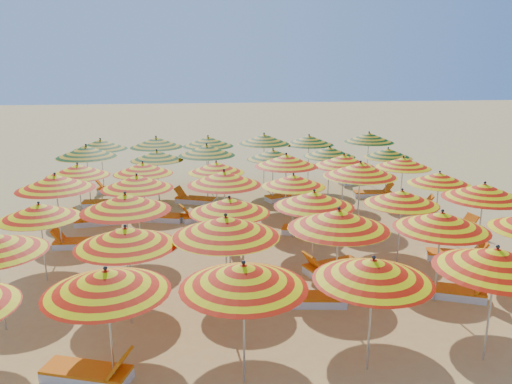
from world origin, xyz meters
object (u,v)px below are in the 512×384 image
Objects in this scene: umbrella_24 at (78,170)px; lounger_14 at (104,203)px; umbrella_32 at (207,150)px; lounger_6 at (79,243)px; umbrella_34 at (330,152)px; lounger_11 at (202,216)px; umbrella_18 at (55,182)px; umbrella_36 at (101,144)px; umbrella_39 at (264,139)px; umbrella_20 at (224,178)px; umbrella_30 at (86,151)px; umbrella_33 at (273,154)px; lounger_19 at (146,188)px; lounger_20 at (354,180)px; lounger_12 at (327,212)px; umbrella_2 at (244,276)px; umbrella_1 at (106,281)px; lounger_16 at (285,196)px; umbrella_37 at (156,142)px; umbrella_29 at (403,163)px; umbrella_15 at (314,199)px; lounger_15 at (194,200)px; umbrella_14 at (229,205)px; umbrella_38 at (208,141)px; umbrella_9 at (339,219)px; lounger_17 at (374,193)px; umbrella_27 at (286,160)px; umbrella_3 at (373,270)px; lounger_4 at (330,266)px; lounger_5 at (457,255)px; lounger_2 at (452,292)px; umbrella_12 at (39,211)px; umbrella_40 at (309,140)px; lounger_1 at (314,299)px; umbrella_8 at (226,226)px; umbrella_13 at (126,202)px; umbrella_10 at (442,221)px; umbrella_16 at (402,197)px; lounger_13 at (412,206)px; umbrella_17 at (484,191)px; lounger_9 at (97,221)px; umbrella_22 at (360,170)px; lounger_8 at (453,231)px; lounger_18 at (115,189)px.

lounger_14 is at bearing 80.97° from umbrella_24.
lounger_6 is at bearing -131.37° from umbrella_32.
umbrella_34 reaches higher than lounger_11.
umbrella_18 is 1.17× the size of umbrella_36.
umbrella_20 is at bearing -107.79° from umbrella_39.
umbrella_30 is 7.82m from umbrella_33.
umbrella_36 is at bearing 159.93° from umbrella_33.
umbrella_18 is 0.96× the size of umbrella_39.
umbrella_33 is at bearing 138.61° from lounger_19.
lounger_20 is (12.43, 7.73, -2.13)m from umbrella_18.
umbrella_2 is at bearing 73.78° from lounger_12.
lounger_16 is at bearing 65.74° from umbrella_1.
umbrella_37 is (2.72, 2.35, -0.04)m from umbrella_30.
lounger_12 is at bearing -176.79° from umbrella_29.
lounger_11 is (4.62, 2.66, -2.13)m from umbrella_18.
umbrella_15 is at bearing -133.33° from umbrella_29.
umbrella_15 is at bearing 135.11° from lounger_15.
umbrella_14 is (0.14, 4.93, -0.10)m from umbrella_2.
lounger_14 is (-4.54, -2.74, -2.12)m from umbrella_38.
lounger_17 is (4.75, 10.01, -2.14)m from umbrella_9.
umbrella_3 is at bearing -91.64° from umbrella_27.
umbrella_2 reaches higher than lounger_4.
umbrella_24 reaches higher than lounger_15.
umbrella_37 reaches higher than lounger_5.
umbrella_29 is at bearing 56.90° from umbrella_9.
lounger_2 is (8.23, 2.62, -1.99)m from umbrella_1.
umbrella_40 reaches higher than umbrella_12.
umbrella_2 is 16.13m from umbrella_36.
lounger_1 is (-0.38, 2.83, -1.99)m from umbrella_3.
umbrella_8 reaches higher than umbrella_13.
umbrella_30 reaches higher than umbrella_33.
umbrella_8 is 1.31× the size of umbrella_10.
umbrella_33 is at bearing -163.09° from lounger_11.
umbrella_16 is 1.42× the size of lounger_13.
umbrella_37 is at bearing 134.57° from umbrella_17.
umbrella_36 is at bearing 128.76° from umbrella_10.
umbrella_10 is at bearing 108.49° from lounger_11.
umbrella_17 is 6.50m from lounger_12.
umbrella_37 is (-2.45, 15.28, 0.11)m from umbrella_2.
lounger_9 is at bearing -179.97° from umbrella_27.
umbrella_22 is (4.72, 0.28, 0.09)m from umbrella_20.
lounger_8 and lounger_11 have the same top height.
umbrella_16 is 10.38m from umbrella_39.
umbrella_2 is at bearing -86.89° from umbrella_8.
lounger_16 is (-1.95, 0.11, -1.98)m from umbrella_34.
umbrella_37 is 13.34m from lounger_1.
umbrella_13 is at bearing 92.02° from lounger_18.
umbrella_29 reaches higher than lounger_16.
umbrella_24 is 1.52× the size of lounger_14.
umbrella_33 is (0.06, 7.47, -0.06)m from umbrella_15.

